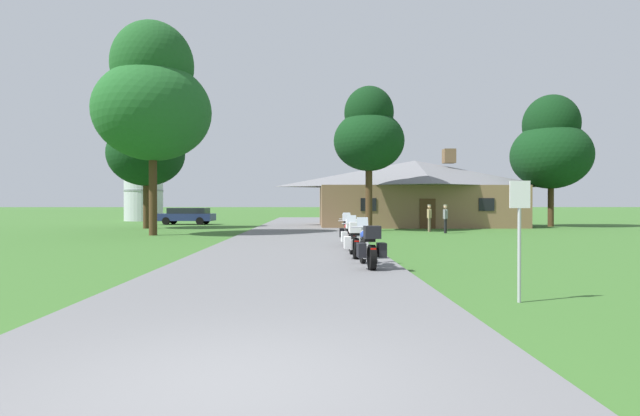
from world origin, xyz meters
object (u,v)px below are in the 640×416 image
at_px(tree_left_far, 146,145).
at_px(parked_navy_suv_far_left, 187,215).
at_px(bystander_gray_shirt_near_lodge, 445,217).
at_px(motorcycle_blue_nearest_to_camera, 369,247).
at_px(bystander_tan_shirt_beside_signpost, 429,217).
at_px(motorcycle_silver_farthest_in_row, 348,231).
at_px(metal_signpost_roadside, 520,226).
at_px(tree_right_of_lodge, 551,146).
at_px(motorcycle_white_second_in_row, 354,240).
at_px(metal_silo_distant, 144,186).
at_px(motorcycle_red_third_in_row, 350,235).
at_px(tree_by_lodge_front, 369,133).
at_px(tree_left_near, 153,98).

relative_size(tree_left_far, parked_navy_suv_far_left, 1.99).
bearing_deg(bystander_gray_shirt_near_lodge, motorcycle_blue_nearest_to_camera, 2.98).
bearing_deg(bystander_tan_shirt_beside_signpost, motorcycle_silver_farthest_in_row, -6.38).
relative_size(metal_signpost_roadside, tree_right_of_lodge, 0.21).
height_order(motorcycle_silver_farthest_in_row, bystander_tan_shirt_beside_signpost, bystander_tan_shirt_beside_signpost).
height_order(motorcycle_white_second_in_row, motorcycle_silver_farthest_in_row, same).
distance_m(motorcycle_white_second_in_row, metal_silo_distant, 40.56).
bearing_deg(motorcycle_blue_nearest_to_camera, tree_right_of_lodge, 52.66).
bearing_deg(bystander_tan_shirt_beside_signpost, bystander_gray_shirt_near_lodge, 43.74).
distance_m(tree_left_far, metal_silo_distant, 17.11).
bearing_deg(parked_navy_suv_far_left, tree_left_far, 174.91).
bearing_deg(metal_signpost_roadside, bystander_tan_shirt_beside_signpost, 80.64).
xyz_separation_m(motorcycle_red_third_in_row, tree_right_of_lodge, (16.86, 19.61, 5.53)).
relative_size(bystander_gray_shirt_near_lodge, metal_silo_distant, 0.23).
bearing_deg(metal_signpost_roadside, metal_silo_distant, 115.90).
bearing_deg(motorcycle_white_second_in_row, tree_right_of_lodge, 51.97).
bearing_deg(motorcycle_blue_nearest_to_camera, bystander_gray_shirt_near_lodge, 65.29).
relative_size(bystander_tan_shirt_beside_signpost, tree_right_of_lodge, 0.17).
bearing_deg(motorcycle_blue_nearest_to_camera, tree_left_far, 117.02).
distance_m(motorcycle_red_third_in_row, tree_by_lodge_front, 15.02).
relative_size(motorcycle_red_third_in_row, metal_silo_distant, 0.29).
bearing_deg(tree_left_near, parked_navy_suv_far_left, 96.79).
relative_size(motorcycle_red_third_in_row, bystander_gray_shirt_near_lodge, 1.24).
bearing_deg(motorcycle_silver_farthest_in_row, tree_left_far, 132.83).
distance_m(motorcycle_blue_nearest_to_camera, tree_left_far, 26.61).
bearing_deg(tree_by_lodge_front, metal_signpost_roadside, -90.07).
height_order(metal_signpost_roadside, tree_right_of_lodge, tree_right_of_lodge).
height_order(motorcycle_white_second_in_row, tree_left_far, tree_left_far).
height_order(bystander_gray_shirt_near_lodge, tree_left_near, tree_left_near).
height_order(motorcycle_silver_farthest_in_row, metal_silo_distant, metal_silo_distant).
bearing_deg(bystander_tan_shirt_beside_signpost, parked_navy_suv_far_left, -99.29).
height_order(bystander_gray_shirt_near_lodge, tree_right_of_lodge, tree_right_of_lodge).
relative_size(metal_silo_distant, parked_navy_suv_far_left, 1.52).
bearing_deg(metal_signpost_roadside, motorcycle_silver_farthest_in_row, 99.99).
bearing_deg(tree_by_lodge_front, motorcycle_red_third_in_row, -99.38).
distance_m(motorcycle_red_third_in_row, metal_silo_distant, 38.25).
xyz_separation_m(motorcycle_red_third_in_row, tree_left_far, (-13.09, 17.25, 5.30)).
height_order(motorcycle_red_third_in_row, bystander_gray_shirt_near_lodge, bystander_gray_shirt_near_lodge).
xyz_separation_m(motorcycle_red_third_in_row, motorcycle_silver_farthest_in_row, (0.10, 2.48, 0.00)).
bearing_deg(parked_navy_suv_far_left, metal_silo_distant, 40.78).
distance_m(motorcycle_blue_nearest_to_camera, motorcycle_red_third_in_row, 5.25).
bearing_deg(parked_navy_suv_far_left, tree_by_lodge_front, -121.50).
bearing_deg(tree_by_lodge_front, parked_navy_suv_far_left, 143.80).
distance_m(tree_left_far, parked_navy_suv_far_left, 8.63).
bearing_deg(motorcycle_white_second_in_row, parked_navy_suv_far_left, 113.06).
relative_size(motorcycle_blue_nearest_to_camera, metal_signpost_roadside, 0.97).
distance_m(motorcycle_red_third_in_row, metal_signpost_roadside, 9.93).
relative_size(motorcycle_white_second_in_row, metal_silo_distant, 0.29).
height_order(motorcycle_silver_farthest_in_row, tree_left_near, tree_left_near).
bearing_deg(metal_silo_distant, tree_left_near, -70.50).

